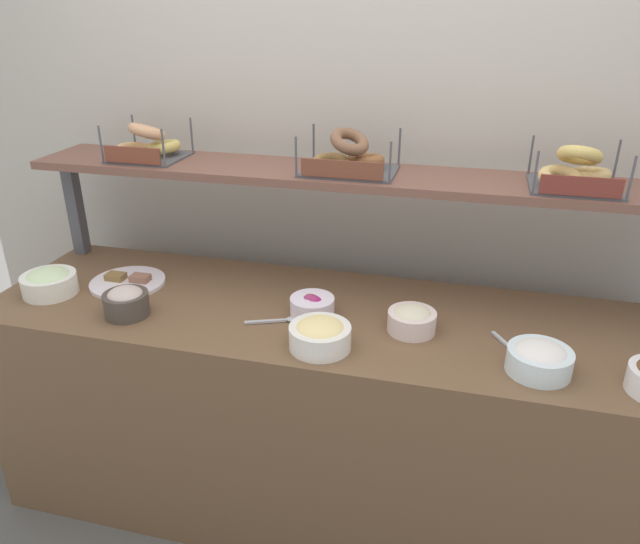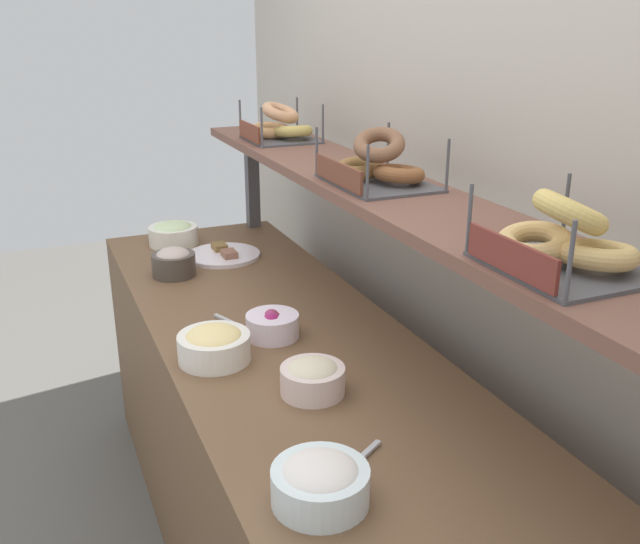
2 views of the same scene
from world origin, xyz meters
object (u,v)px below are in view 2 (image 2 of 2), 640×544
Objects in this scene: bowl_egg_salad at (214,344)px; serving_spoon_near_plate at (240,326)px; bowl_potato_salad at (313,377)px; bowl_beet_salad at (272,325)px; bagel_basket_cinnamon_raisin at (377,167)px; serving_plate_white at (223,255)px; bowl_scallion_spread at (173,233)px; bagel_basket_plain at (564,243)px; serving_spoon_by_edge at (348,469)px; bowl_cream_cheese at (320,482)px; bowl_tuna_salad at (174,262)px; bagel_basket_sesame at (280,127)px.

bowl_egg_salad is 0.21m from serving_spoon_near_plate.
bowl_beet_salad is at bearing 177.13° from bowl_potato_salad.
bowl_beet_salad is 0.53m from bagel_basket_cinnamon_raisin.
serving_plate_white is at bearing 162.70° from bowl_egg_salad.
bowl_scallion_spread is 0.69× the size of bagel_basket_plain.
bowl_beet_salad is at bearing 173.68° from serving_spoon_by_edge.
bagel_basket_plain is (0.89, 0.35, 0.47)m from serving_spoon_near_plate.
bagel_basket_cinnamon_raisin is 1.17× the size of bagel_basket_plain.
bagel_basket_plain is at bearing -0.93° from bagel_basket_cinnamon_raisin.
bowl_scallion_spread reaches higher than serving_plate_white.
bowl_scallion_spread reaches higher than bowl_cream_cheese.
serving_spoon_near_plate is 0.61× the size of bagel_basket_plain.
bowl_egg_salad reaches higher than serving_spoon_by_edge.
bowl_scallion_spread is 0.59× the size of bagel_basket_cinnamon_raisin.
bowl_egg_salad reaches higher than bowl_beet_salad.
bowl_scallion_spread is 1.06m from bowl_egg_salad.
bowl_egg_salad is at bearing -17.30° from serving_plate_white.
serving_spoon_by_edge is (0.58, 0.12, -0.04)m from bowl_egg_salad.
bowl_egg_salad reaches higher than serving_spoon_near_plate.
bowl_tuna_salad is at bearing -146.64° from bagel_basket_cinnamon_raisin.
bagel_basket_plain is (0.75, -0.01, 0.00)m from bagel_basket_cinnamon_raisin.
bowl_potato_salad is (0.96, 0.13, -0.01)m from bowl_tuna_salad.
serving_plate_white is 0.95m from bagel_basket_cinnamon_raisin.
bowl_egg_salad is at bearing -147.01° from bagel_basket_plain.
bowl_potato_salad is 0.60m from bagel_basket_cinnamon_raisin.
bowl_tuna_salad is 0.53m from serving_spoon_near_plate.
bowl_cream_cheese is at bearing -54.96° from serving_spoon_by_edge.
bowl_potato_salad is 1.02× the size of serving_spoon_by_edge.
serving_spoon_by_edge is (0.32, -0.06, -0.04)m from bowl_potato_salad.
bagel_basket_plain is (0.46, 0.30, 0.44)m from bowl_potato_salad.
bowl_egg_salad is (-0.26, -0.17, 0.00)m from bowl_potato_salad.
serving_spoon_by_edge is 0.61m from bagel_basket_plain.
serving_plate_white is (-0.13, 0.21, -0.04)m from bowl_tuna_salad.
bowl_egg_salad is 1.12× the size of serving_spoon_near_plate.
bowl_egg_salad is 1.03m from bagel_basket_sesame.
serving_plate_white is at bearing 171.24° from bowl_cream_cheese.
bowl_scallion_spread is 0.62m from bagel_basket_sesame.
bowl_tuna_salad reaches higher than serving_spoon_by_edge.
bowl_scallion_spread is 1.28× the size of bowl_tuna_salad.
serving_spoon_near_plate is 0.61m from bagel_basket_cinnamon_raisin.
bagel_basket_plain reaches higher than bowl_egg_salad.
bowl_potato_salad is 0.33m from serving_spoon_by_edge.
bagel_basket_cinnamon_raisin reaches higher than bowl_beet_salad.
bowl_potato_salad is at bearing -47.39° from bagel_basket_cinnamon_raisin.
bowl_egg_salad is (0.08, -0.19, 0.01)m from bowl_beet_salad.
bowl_beet_salad is 0.67m from serving_spoon_by_edge.
bowl_egg_salad is at bearing -35.69° from serving_spoon_near_plate.
bowl_beet_salad is 0.96× the size of bowl_potato_salad.
bagel_basket_sesame reaches higher than serving_spoon_by_edge.
bowl_beet_salad is at bearing -160.72° from bagel_basket_plain.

